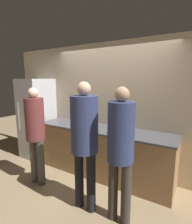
{
  "coord_description": "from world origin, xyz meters",
  "views": [
    {
      "loc": [
        1.59,
        -2.46,
        1.87
      ],
      "look_at": [
        0.0,
        0.15,
        1.31
      ],
      "focal_mm": 28.0,
      "sensor_mm": 36.0,
      "label": 1
    }
  ],
  "objects_px": {
    "fruit_bowl": "(121,132)",
    "utensil_crock": "(86,118)",
    "cup_blue": "(95,121)",
    "person_left": "(35,129)",
    "person_right": "(121,146)",
    "bottle_clear": "(77,117)",
    "person_center": "(84,135)",
    "bottle_dark": "(91,125)",
    "refrigerator": "(37,118)"
  },
  "relations": [
    {
      "from": "refrigerator",
      "to": "fruit_bowl",
      "type": "distance_m",
      "value": 2.27
    },
    {
      "from": "cup_blue",
      "to": "person_right",
      "type": "bearing_deg",
      "value": -46.84
    },
    {
      "from": "refrigerator",
      "to": "bottle_clear",
      "type": "bearing_deg",
      "value": 14.56
    },
    {
      "from": "person_left",
      "to": "person_center",
      "type": "bearing_deg",
      "value": -4.2
    },
    {
      "from": "refrigerator",
      "to": "person_left",
      "type": "xyz_separation_m",
      "value": [
        0.96,
        -0.85,
        0.08
      ]
    },
    {
      "from": "bottle_clear",
      "to": "cup_blue",
      "type": "height_order",
      "value": "bottle_clear"
    },
    {
      "from": "cup_blue",
      "to": "utensil_crock",
      "type": "bearing_deg",
      "value": 177.13
    },
    {
      "from": "person_left",
      "to": "cup_blue",
      "type": "distance_m",
      "value": 1.24
    },
    {
      "from": "person_left",
      "to": "person_right",
      "type": "relative_size",
      "value": 0.97
    },
    {
      "from": "utensil_crock",
      "to": "cup_blue",
      "type": "relative_size",
      "value": 3.54
    },
    {
      "from": "person_center",
      "to": "utensil_crock",
      "type": "bearing_deg",
      "value": 123.95
    },
    {
      "from": "person_center",
      "to": "utensil_crock",
      "type": "xyz_separation_m",
      "value": [
        -0.81,
        1.21,
        -0.09
      ]
    },
    {
      "from": "fruit_bowl",
      "to": "person_center",
      "type": "bearing_deg",
      "value": -104.78
    },
    {
      "from": "refrigerator",
      "to": "person_right",
      "type": "distance_m",
      "value": 2.73
    },
    {
      "from": "person_right",
      "to": "cup_blue",
      "type": "bearing_deg",
      "value": 133.16
    },
    {
      "from": "fruit_bowl",
      "to": "cup_blue",
      "type": "distance_m",
      "value": 0.87
    },
    {
      "from": "person_right",
      "to": "bottle_clear",
      "type": "relative_size",
      "value": 7.63
    },
    {
      "from": "person_right",
      "to": "cup_blue",
      "type": "relative_size",
      "value": 20.31
    },
    {
      "from": "refrigerator",
      "to": "bottle_dark",
      "type": "xyz_separation_m",
      "value": [
        1.66,
        -0.13,
        0.09
      ]
    },
    {
      "from": "person_center",
      "to": "utensil_crock",
      "type": "height_order",
      "value": "person_center"
    },
    {
      "from": "person_left",
      "to": "fruit_bowl",
      "type": "height_order",
      "value": "person_left"
    },
    {
      "from": "bottle_clear",
      "to": "person_right",
      "type": "bearing_deg",
      "value": -36.52
    },
    {
      "from": "refrigerator",
      "to": "bottle_clear",
      "type": "xyz_separation_m",
      "value": [
        1.02,
        0.26,
        0.1
      ]
    },
    {
      "from": "bottle_dark",
      "to": "person_right",
      "type": "bearing_deg",
      "value": -39.46
    },
    {
      "from": "fruit_bowl",
      "to": "person_left",
      "type": "bearing_deg",
      "value": -151.63
    },
    {
      "from": "refrigerator",
      "to": "person_center",
      "type": "bearing_deg",
      "value": -24.34
    },
    {
      "from": "refrigerator",
      "to": "bottle_dark",
      "type": "height_order",
      "value": "refrigerator"
    },
    {
      "from": "fruit_bowl",
      "to": "bottle_dark",
      "type": "distance_m",
      "value": 0.61
    },
    {
      "from": "person_right",
      "to": "bottle_dark",
      "type": "height_order",
      "value": "person_right"
    },
    {
      "from": "person_right",
      "to": "utensil_crock",
      "type": "xyz_separation_m",
      "value": [
        -1.33,
        1.17,
        -0.03
      ]
    },
    {
      "from": "person_left",
      "to": "person_center",
      "type": "xyz_separation_m",
      "value": [
        1.1,
        -0.08,
        0.1
      ]
    },
    {
      "from": "person_center",
      "to": "bottle_clear",
      "type": "height_order",
      "value": "person_center"
    },
    {
      "from": "bottle_dark",
      "to": "bottle_clear",
      "type": "xyz_separation_m",
      "value": [
        -0.64,
        0.4,
        0.01
      ]
    },
    {
      "from": "fruit_bowl",
      "to": "bottle_dark",
      "type": "bearing_deg",
      "value": 179.29
    },
    {
      "from": "fruit_bowl",
      "to": "utensil_crock",
      "type": "height_order",
      "value": "utensil_crock"
    },
    {
      "from": "utensil_crock",
      "to": "cup_blue",
      "type": "bearing_deg",
      "value": -2.87
    },
    {
      "from": "fruit_bowl",
      "to": "cup_blue",
      "type": "relative_size",
      "value": 4.29
    },
    {
      "from": "person_left",
      "to": "bottle_clear",
      "type": "bearing_deg",
      "value": 86.8
    },
    {
      "from": "cup_blue",
      "to": "person_left",
      "type": "bearing_deg",
      "value": -116.04
    },
    {
      "from": "bottle_clear",
      "to": "utensil_crock",
      "type": "bearing_deg",
      "value": 2.32
    },
    {
      "from": "person_center",
      "to": "fruit_bowl",
      "type": "distance_m",
      "value": 0.83
    },
    {
      "from": "fruit_bowl",
      "to": "utensil_crock",
      "type": "bearing_deg",
      "value": 157.82
    },
    {
      "from": "person_right",
      "to": "fruit_bowl",
      "type": "xyz_separation_m",
      "value": [
        -0.31,
        0.75,
        -0.06
      ]
    },
    {
      "from": "person_center",
      "to": "cup_blue",
      "type": "relative_size",
      "value": 20.95
    },
    {
      "from": "refrigerator",
      "to": "person_center",
      "type": "relative_size",
      "value": 1.03
    },
    {
      "from": "fruit_bowl",
      "to": "utensil_crock",
      "type": "distance_m",
      "value": 1.1
    },
    {
      "from": "fruit_bowl",
      "to": "bottle_dark",
      "type": "relative_size",
      "value": 1.77
    },
    {
      "from": "person_left",
      "to": "cup_blue",
      "type": "relative_size",
      "value": 19.76
    },
    {
      "from": "refrigerator",
      "to": "bottle_dark",
      "type": "distance_m",
      "value": 1.67
    },
    {
      "from": "utensil_crock",
      "to": "bottle_dark",
      "type": "height_order",
      "value": "utensil_crock"
    }
  ]
}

